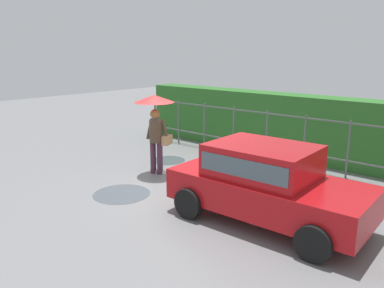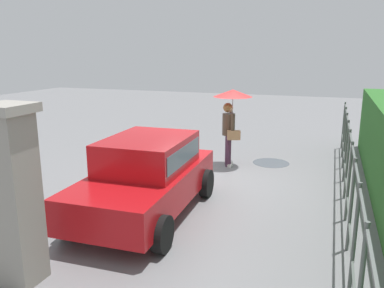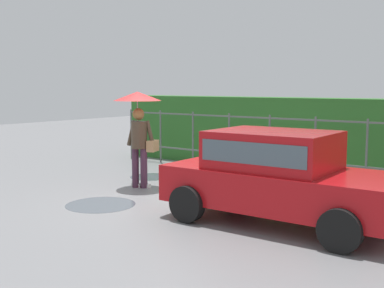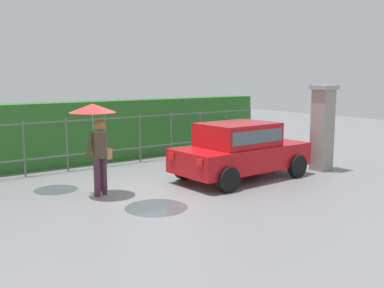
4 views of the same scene
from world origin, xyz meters
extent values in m
plane|color=slate|center=(0.00, 0.00, 0.00)|extent=(40.00, 40.00, 0.00)
cube|color=#B71116|center=(2.26, -0.32, 0.58)|extent=(3.76, 1.77, 0.60)
cube|color=#B71116|center=(2.11, -0.33, 1.18)|extent=(1.95, 1.51, 0.60)
cube|color=#4C5B66|center=(2.11, -0.33, 1.20)|extent=(1.80, 1.52, 0.33)
cylinder|color=black|center=(3.48, 0.56, 0.30)|extent=(0.61, 0.20, 0.60)
cylinder|color=black|center=(3.54, -1.12, 0.30)|extent=(0.61, 0.20, 0.60)
cylinder|color=black|center=(0.98, 0.47, 0.30)|extent=(0.61, 0.20, 0.60)
cylinder|color=black|center=(1.04, -1.21, 0.30)|extent=(0.61, 0.20, 0.60)
cube|color=red|center=(0.38, 0.16, 0.73)|extent=(0.07, 0.20, 0.16)
cube|color=red|center=(0.42, -0.94, 0.73)|extent=(0.07, 0.20, 0.16)
cylinder|color=#47283D|center=(-1.55, 0.27, 0.43)|extent=(0.15, 0.15, 0.86)
cylinder|color=#47283D|center=(-1.36, 0.34, 0.43)|extent=(0.15, 0.15, 0.86)
cube|color=white|center=(-1.57, 0.33, 0.04)|extent=(0.26, 0.10, 0.08)
cube|color=white|center=(-1.38, 0.39, 0.04)|extent=(0.26, 0.10, 0.08)
cylinder|color=#473828|center=(-1.46, 0.31, 1.15)|extent=(0.34, 0.34, 0.58)
sphere|color=#DBAD89|center=(-1.46, 0.31, 1.58)|extent=(0.22, 0.22, 0.22)
sphere|color=olive|center=(-1.45, 0.28, 1.60)|extent=(0.25, 0.25, 0.25)
cylinder|color=#473828|center=(-1.69, 0.31, 1.18)|extent=(0.24, 0.16, 0.56)
cylinder|color=#473828|center=(-1.27, 0.45, 1.18)|extent=(0.24, 0.16, 0.56)
cylinder|color=#B2B2B7|center=(-1.56, 0.37, 1.50)|extent=(0.02, 0.02, 0.77)
cone|color=red|center=(-1.56, 0.37, 1.98)|extent=(1.03, 1.03, 0.19)
cube|color=tan|center=(-1.25, 0.50, 0.91)|extent=(0.26, 0.37, 0.24)
cube|color=gray|center=(4.83, -0.89, 1.15)|extent=(0.48, 0.48, 2.30)
cube|color=#9E998E|center=(4.83, -0.89, 2.36)|extent=(0.60, 0.60, 0.12)
cylinder|color=#59605B|center=(-4.63, 3.26, 0.75)|extent=(0.05, 0.05, 1.50)
cylinder|color=#59605B|center=(-3.46, 3.26, 0.75)|extent=(0.05, 0.05, 1.50)
cylinder|color=#59605B|center=(-2.28, 3.26, 0.75)|extent=(0.05, 0.05, 1.50)
cylinder|color=#59605B|center=(-1.10, 3.26, 0.75)|extent=(0.05, 0.05, 1.50)
cylinder|color=#59605B|center=(0.08, 3.26, 0.75)|extent=(0.05, 0.05, 1.50)
cylinder|color=#59605B|center=(1.26, 3.26, 0.75)|extent=(0.05, 0.05, 1.50)
cylinder|color=#59605B|center=(2.44, 3.26, 0.75)|extent=(0.05, 0.05, 1.50)
cylinder|color=#59605B|center=(3.61, 3.26, 0.75)|extent=(0.05, 0.05, 1.50)
cube|color=#59605B|center=(0.67, 3.26, 1.42)|extent=(10.61, 0.03, 0.04)
cube|color=#59605B|center=(0.67, 3.26, 0.45)|extent=(10.61, 0.03, 0.04)
cylinder|color=#4C545B|center=(-0.96, -1.27, 0.00)|extent=(1.29, 1.29, 0.00)
cylinder|color=#4C545B|center=(-2.12, 1.38, 0.00)|extent=(1.02, 1.02, 0.00)
camera|label=1|loc=(5.69, -6.36, 3.18)|focal=35.92mm
camera|label=2|loc=(8.47, 2.86, 3.03)|focal=36.20mm
camera|label=3|loc=(5.81, -7.24, 2.19)|focal=45.63mm
camera|label=4|loc=(-5.62, -8.86, 2.68)|focal=41.87mm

